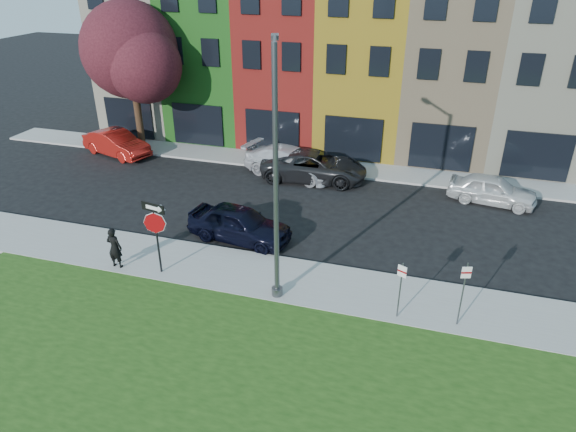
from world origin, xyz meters
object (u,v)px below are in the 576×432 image
(man, at_px, (115,248))
(sedan_near, at_px, (239,224))
(street_lamp, at_px, (276,180))
(stop_sign, at_px, (155,224))

(man, height_order, sedan_near, man)
(sedan_near, bearing_deg, street_lamp, -132.54)
(stop_sign, height_order, sedan_near, stop_sign)
(man, relative_size, street_lamp, 0.19)
(man, distance_m, sedan_near, 5.24)
(sedan_near, bearing_deg, stop_sign, 159.20)
(street_lamp, bearing_deg, stop_sign, 162.94)
(sedan_near, height_order, street_lamp, street_lamp)
(sedan_near, distance_m, street_lamp, 5.83)
(man, bearing_deg, stop_sign, -175.40)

